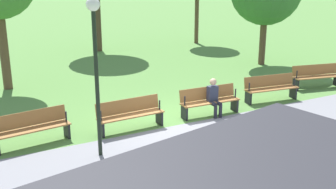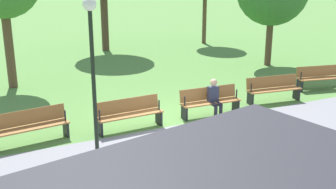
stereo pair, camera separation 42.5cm
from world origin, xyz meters
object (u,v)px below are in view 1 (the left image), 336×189
Objects in this scene: bench_2 at (209,100)px; bench_0 at (316,76)px; lamp_post at (95,48)px; bench_1 at (271,87)px; bench_4 at (32,127)px; bench_3 at (130,114)px; person_seated at (214,96)px.

bench_0 is at bearing -170.51° from bench_2.
bench_1 is at bearing -167.67° from lamp_post.
bench_1 is 1.00× the size of bench_4.
bench_3 is 0.51× the size of lamp_post.
bench_4 is 0.52× the size of lamp_post.
bench_2 is 4.83m from lamp_post.
lamp_post reaches higher than person_seated.
bench_3 is 2.81m from person_seated.
person_seated is at bearing -164.99° from lamp_post.
bench_0 and bench_3 have the same top height.
bench_2 is 0.23m from person_seated.
lamp_post is (-1.37, 1.49, 2.24)m from bench_4.
bench_3 is (5.45, 0.23, 0.00)m from bench_1.
bench_0 is 8.17m from bench_3.
person_seated is 4.78m from lamp_post.
bench_1 is 5.46m from bench_3.
bench_2 and bench_3 have the same top height.
bench_2 is 1.66× the size of person_seated.
bench_0 is at bearing -177.64° from bench_3.
person_seated is at bearing 20.66° from bench_0.
person_seated is at bearing 118.41° from bench_2.
bench_3 is at bearing 168.12° from bench_4.
bench_1 is (2.69, 0.45, 0.00)m from bench_0.
bench_0 and bench_4 have the same top height.
bench_4 is 5.54m from person_seated.
bench_1 is 1.01× the size of bench_2.
bench_4 is (8.17, 0.00, 0.00)m from bench_1.
bench_3 is at bearing 2.38° from bench_2.
person_seated is at bearing 174.60° from bench_3.
bench_3 is 2.91m from lamp_post.
bench_0 is 5.41m from person_seated.
lamp_post is (4.16, 1.11, 2.08)m from person_seated.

